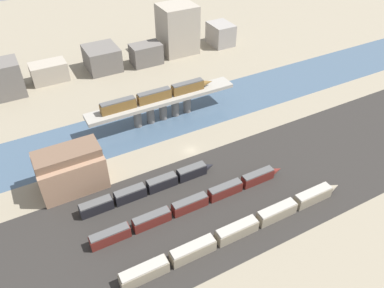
{
  "coord_description": "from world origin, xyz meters",
  "views": [
    {
      "loc": [
        -46.17,
        -86.77,
        80.75
      ],
      "look_at": [
        0.0,
        -1.08,
        3.56
      ],
      "focal_mm": 35.0,
      "sensor_mm": 36.0,
      "label": 1
    }
  ],
  "objects_px": {
    "train_yard_near": "(242,228)",
    "warehouse_building": "(71,169)",
    "train_on_bridge": "(158,95)",
    "train_yard_mid": "(194,203)",
    "train_yard_far": "(150,187)"
  },
  "relations": [
    {
      "from": "train_yard_near",
      "to": "train_yard_mid",
      "type": "relative_size",
      "value": 1.12
    },
    {
      "from": "train_yard_mid",
      "to": "train_yard_near",
      "type": "bearing_deg",
      "value": -64.47
    },
    {
      "from": "train_yard_mid",
      "to": "train_yard_far",
      "type": "xyz_separation_m",
      "value": [
        -8.49,
        11.66,
        0.01
      ]
    },
    {
      "from": "train_on_bridge",
      "to": "train_yard_near",
      "type": "height_order",
      "value": "train_on_bridge"
    },
    {
      "from": "train_on_bridge",
      "to": "warehouse_building",
      "type": "relative_size",
      "value": 2.33
    },
    {
      "from": "train_yard_near",
      "to": "train_on_bridge",
      "type": "bearing_deg",
      "value": 87.26
    },
    {
      "from": "train_yard_mid",
      "to": "train_yard_far",
      "type": "height_order",
      "value": "train_yard_far"
    },
    {
      "from": "train_yard_near",
      "to": "warehouse_building",
      "type": "bearing_deg",
      "value": 131.36
    },
    {
      "from": "train_on_bridge",
      "to": "train_yard_mid",
      "type": "xyz_separation_m",
      "value": [
        -9.55,
        -44.84,
        -9.0
      ]
    },
    {
      "from": "train_yard_far",
      "to": "train_yard_near",
      "type": "bearing_deg",
      "value": -59.41
    },
    {
      "from": "train_yard_near",
      "to": "train_yard_far",
      "type": "bearing_deg",
      "value": 120.59
    },
    {
      "from": "train_yard_mid",
      "to": "train_yard_far",
      "type": "bearing_deg",
      "value": 126.06
    },
    {
      "from": "train_yard_mid",
      "to": "train_on_bridge",
      "type": "bearing_deg",
      "value": 77.98
    },
    {
      "from": "train_yard_far",
      "to": "warehouse_building",
      "type": "xyz_separation_m",
      "value": [
        -19.26,
        13.41,
        4.65
      ]
    },
    {
      "from": "train_yard_near",
      "to": "warehouse_building",
      "type": "height_order",
      "value": "warehouse_building"
    }
  ]
}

